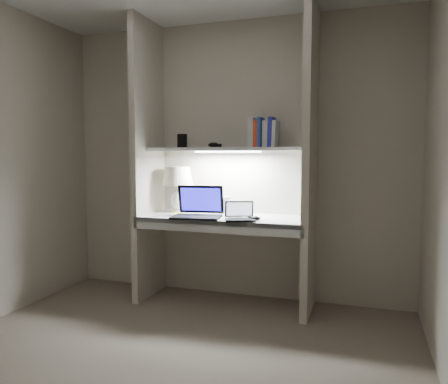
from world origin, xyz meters
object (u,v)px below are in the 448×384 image
at_px(laptop_netbook, 240,216).
at_px(book_row, 263,133).
at_px(speaker, 224,205).
at_px(table_lamp, 178,181).
at_px(laptop_main, 198,210).

bearing_deg(laptop_netbook, book_row, 47.01).
bearing_deg(speaker, book_row, -26.38).
bearing_deg(book_row, speaker, 171.41).
xyz_separation_m(table_lamp, laptop_netbook, (0.69, -0.31, -0.25)).
height_order(table_lamp, laptop_netbook, table_lamp).
distance_m(laptop_main, book_row, 0.86).
bearing_deg(laptop_main, table_lamp, 132.14).
xyz_separation_m(laptop_main, laptop_netbook, (0.39, -0.07, -0.02)).
relative_size(laptop_main, speaker, 2.85).
relative_size(table_lamp, book_row, 1.67).
distance_m(laptop_netbook, book_row, 0.75).
relative_size(speaker, book_row, 0.62).
bearing_deg(table_lamp, laptop_main, -39.50).
height_order(table_lamp, laptop_main, table_lamp).
relative_size(table_lamp, laptop_main, 0.95).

